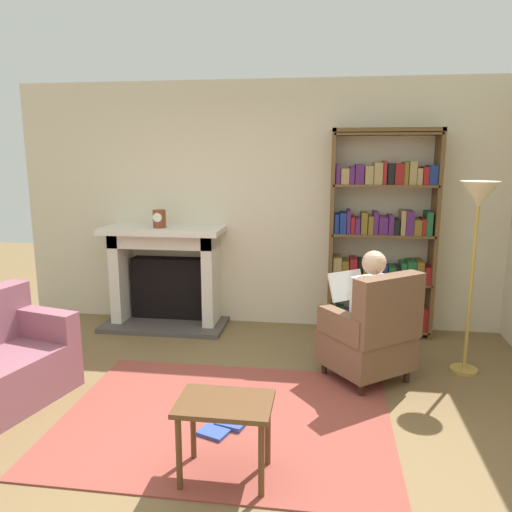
{
  "coord_description": "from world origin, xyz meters",
  "views": [
    {
      "loc": [
        0.7,
        -3.0,
        1.92
      ],
      "look_at": [
        0.1,
        1.2,
        1.05
      ],
      "focal_mm": 35.08,
      "sensor_mm": 36.0,
      "label": 1
    }
  ],
  "objects_px": {
    "bookshelf": "(382,238)",
    "side_table": "(225,414)",
    "mantel_clock": "(159,219)",
    "seated_reader": "(364,308)",
    "fireplace": "(166,273)",
    "floor_lamp": "(478,212)",
    "armchair_reading": "(372,334)"
  },
  "relations": [
    {
      "from": "floor_lamp",
      "to": "side_table",
      "type": "bearing_deg",
      "value": -135.71
    },
    {
      "from": "bookshelf",
      "to": "fireplace",
      "type": "bearing_deg",
      "value": -179.13
    },
    {
      "from": "seated_reader",
      "to": "side_table",
      "type": "distance_m",
      "value": 1.8
    },
    {
      "from": "mantel_clock",
      "to": "seated_reader",
      "type": "bearing_deg",
      "value": -25.23
    },
    {
      "from": "fireplace",
      "to": "seated_reader",
      "type": "distance_m",
      "value": 2.39
    },
    {
      "from": "seated_reader",
      "to": "side_table",
      "type": "height_order",
      "value": "seated_reader"
    },
    {
      "from": "mantel_clock",
      "to": "seated_reader",
      "type": "xyz_separation_m",
      "value": [
        2.14,
        -1.01,
        -0.61
      ]
    },
    {
      "from": "seated_reader",
      "to": "armchair_reading",
      "type": "bearing_deg",
      "value": 90.0
    },
    {
      "from": "fireplace",
      "to": "mantel_clock",
      "type": "height_order",
      "value": "mantel_clock"
    },
    {
      "from": "side_table",
      "to": "floor_lamp",
      "type": "bearing_deg",
      "value": 44.29
    },
    {
      "from": "side_table",
      "to": "bookshelf",
      "type": "bearing_deg",
      "value": 66.97
    },
    {
      "from": "side_table",
      "to": "seated_reader",
      "type": "bearing_deg",
      "value": 59.95
    },
    {
      "from": "bookshelf",
      "to": "side_table",
      "type": "bearing_deg",
      "value": -113.03
    },
    {
      "from": "fireplace",
      "to": "armchair_reading",
      "type": "xyz_separation_m",
      "value": [
        2.19,
        -1.2,
        -0.17
      ]
    },
    {
      "from": "floor_lamp",
      "to": "armchair_reading",
      "type": "bearing_deg",
      "value": -159.49
    },
    {
      "from": "mantel_clock",
      "to": "armchair_reading",
      "type": "distance_m",
      "value": 2.59
    },
    {
      "from": "bookshelf",
      "to": "armchair_reading",
      "type": "xyz_separation_m",
      "value": [
        -0.18,
        -1.23,
        -0.62
      ]
    },
    {
      "from": "bookshelf",
      "to": "floor_lamp",
      "type": "distance_m",
      "value": 1.2
    },
    {
      "from": "mantel_clock",
      "to": "seated_reader",
      "type": "distance_m",
      "value": 2.44
    },
    {
      "from": "fireplace",
      "to": "floor_lamp",
      "type": "distance_m",
      "value": 3.27
    },
    {
      "from": "armchair_reading",
      "to": "bookshelf",
      "type": "bearing_deg",
      "value": -136.18
    },
    {
      "from": "mantel_clock",
      "to": "armchair_reading",
      "type": "bearing_deg",
      "value": -26.46
    },
    {
      "from": "armchair_reading",
      "to": "floor_lamp",
      "type": "height_order",
      "value": "floor_lamp"
    },
    {
      "from": "side_table",
      "to": "mantel_clock",
      "type": "bearing_deg",
      "value": 115.88
    },
    {
      "from": "fireplace",
      "to": "armchair_reading",
      "type": "height_order",
      "value": "fireplace"
    },
    {
      "from": "bookshelf",
      "to": "side_table",
      "type": "height_order",
      "value": "bookshelf"
    },
    {
      "from": "mantel_clock",
      "to": "armchair_reading",
      "type": "relative_size",
      "value": 0.2
    },
    {
      "from": "mantel_clock",
      "to": "side_table",
      "type": "bearing_deg",
      "value": -64.12
    },
    {
      "from": "fireplace",
      "to": "bookshelf",
      "type": "distance_m",
      "value": 2.4
    },
    {
      "from": "mantel_clock",
      "to": "seated_reader",
      "type": "relative_size",
      "value": 0.17
    },
    {
      "from": "bookshelf",
      "to": "floor_lamp",
      "type": "bearing_deg",
      "value": -53.59
    },
    {
      "from": "bookshelf",
      "to": "side_table",
      "type": "xyz_separation_m",
      "value": [
        -1.14,
        -2.69,
        -0.63
      ]
    }
  ]
}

